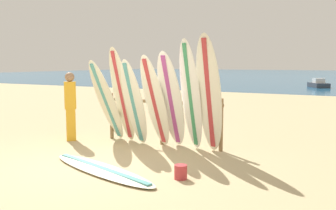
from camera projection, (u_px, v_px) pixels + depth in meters
ground_plane at (91, 166)px, 6.92m from camera, size 120.00×120.00×0.00m
ocean_water at (333, 75)px, 57.71m from camera, size 120.00×80.00×0.01m
surfboard_rack at (162, 113)px, 8.65m from camera, size 3.04×0.09×1.16m
surfboard_leaning_far_left at (107, 101)px, 8.91m from camera, size 0.72×1.09×2.01m
surfboard_leaning_left at (122, 95)px, 8.75m from camera, size 0.52×0.79×2.30m
surfboard_leaning_center_left at (134, 103)px, 8.49m from camera, size 0.65×0.76×2.02m
surfboard_leaning_center at (155, 102)px, 8.25m from camera, size 0.69×0.89×2.11m
surfboard_leaning_center_right at (171, 101)px, 8.11m from camera, size 0.58×1.01×2.19m
surfboard_leaning_right at (191, 96)px, 7.94m from camera, size 0.53×0.71×2.44m
surfboard_leaning_far_right at (209, 94)px, 7.74m from camera, size 0.61×0.66×2.54m
surfboard_lying_on_sand at (101, 169)px, 6.56m from camera, size 2.89×1.39×0.08m
beachgoer_standing at (70, 103)px, 9.05m from camera, size 0.32×0.31×1.70m
small_boat_offshore at (319, 84)px, 28.95m from camera, size 1.87×2.28×0.71m
sand_bucket at (181, 172)px, 6.11m from camera, size 0.22×0.22×0.24m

